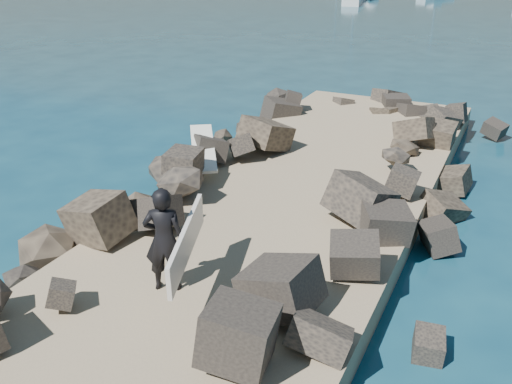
% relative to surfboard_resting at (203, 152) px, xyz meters
% --- Properties ---
extents(ground, '(800.00, 800.00, 0.00)m').
position_rel_surfboard_resting_xyz_m(ground, '(2.85, -1.69, -1.04)').
color(ground, '#0F384C').
rests_on(ground, ground).
extents(jetty, '(6.00, 26.00, 0.60)m').
position_rel_surfboard_resting_xyz_m(jetty, '(2.85, -3.69, -0.74)').
color(jetty, '#8C7759').
rests_on(jetty, ground).
extents(riprap_left, '(2.60, 22.00, 1.00)m').
position_rel_surfboard_resting_xyz_m(riprap_left, '(-0.05, -3.19, -0.54)').
color(riprap_left, black).
rests_on(riprap_left, ground).
extents(riprap_right, '(2.60, 22.00, 1.00)m').
position_rel_surfboard_resting_xyz_m(riprap_right, '(5.75, -3.19, -0.54)').
color(riprap_right, black).
rests_on(riprap_right, ground).
extents(surfboard_resting, '(1.80, 2.31, 0.08)m').
position_rel_surfboard_resting_xyz_m(surfboard_resting, '(0.00, 0.00, 0.00)').
color(surfboard_resting, white).
rests_on(surfboard_resting, riprap_left).
extents(surfer_with_board, '(1.28, 2.30, 1.93)m').
position_rel_surfboard_resting_xyz_m(surfer_with_board, '(2.42, -5.31, 0.53)').
color(surfer_with_board, black).
rests_on(surfer_with_board, jetty).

